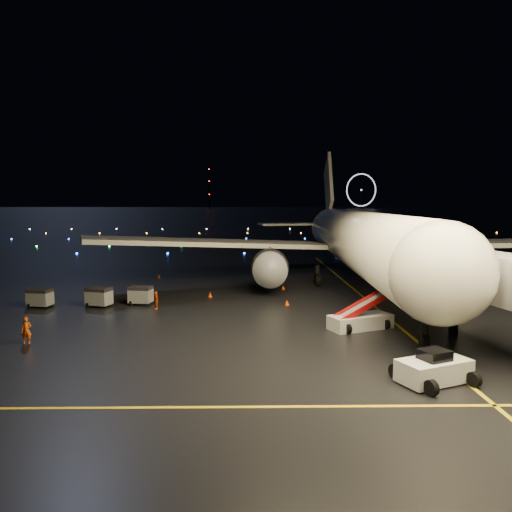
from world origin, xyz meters
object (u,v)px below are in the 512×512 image
object	(u,v)px
pushback_tug	(434,366)
baggage_cart_1	(141,295)
belt_loader	(361,306)
crew_c	(156,300)
airliner	(354,208)
crew_a	(26,330)
baggage_cart_0	(99,297)
baggage_cart_2	(40,298)

from	to	relation	value
pushback_tug	baggage_cart_1	size ratio (longest dim) A/B	1.87
belt_loader	baggage_cart_1	xyz separation A→B (m)	(-19.25, 9.66, -0.89)
crew_c	airliner	bearing A→B (deg)	100.68
crew_a	baggage_cart_0	distance (m)	12.46
airliner	baggage_cart_2	xyz separation A→B (m)	(-32.59, -13.92, -8.32)
belt_loader	baggage_cart_1	world-z (taller)	belt_loader
baggage_cart_0	baggage_cart_2	xyz separation A→B (m)	(-5.50, -0.15, -0.05)
crew_a	crew_c	world-z (taller)	crew_a
airliner	baggage_cart_2	distance (m)	36.40
pushback_tug	belt_loader	distance (m)	11.91
belt_loader	crew_c	distance (m)	18.97
belt_loader	baggage_cart_1	bearing A→B (deg)	131.03
airliner	baggage_cart_1	world-z (taller)	airliner
crew_a	baggage_cart_2	bearing A→B (deg)	100.14
baggage_cart_0	baggage_cart_1	size ratio (longest dim) A/B	1.04
crew_c	baggage_cart_0	distance (m)	5.71
pushback_tug	crew_c	xyz separation A→B (m)	(-18.79, 19.35, -0.11)
belt_loader	baggage_cart_1	distance (m)	21.56
pushback_tug	crew_c	distance (m)	26.97
airliner	baggage_cart_1	distance (m)	27.87
airliner	crew_a	world-z (taller)	airliner
baggage_cart_1	crew_a	bearing A→B (deg)	-99.88
crew_a	baggage_cart_0	bearing A→B (deg)	75.14
crew_a	crew_c	distance (m)	13.30
crew_c	baggage_cart_2	distance (m)	11.15
baggage_cart_0	baggage_cart_1	distance (m)	3.87
belt_loader	crew_c	world-z (taller)	belt_loader
baggage_cart_1	belt_loader	bearing A→B (deg)	-15.60
crew_c	baggage_cart_1	distance (m)	2.82
belt_loader	baggage_cart_0	bearing A→B (deg)	137.08
airliner	crew_a	size ratio (longest dim) A/B	34.09
baggage_cart_1	baggage_cart_2	distance (m)	9.31
airliner	baggage_cart_0	world-z (taller)	airliner
baggage_cart_1	baggage_cart_2	xyz separation A→B (m)	(-9.23, -1.18, -0.01)
belt_loader	crew_a	bearing A→B (deg)	166.41
airliner	crew_c	world-z (taller)	airliner
airliner	crew_a	distance (m)	39.53
pushback_tug	baggage_cart_2	bearing A→B (deg)	122.51
crew_c	baggage_cart_0	bearing A→B (deg)	-124.88
pushback_tug	belt_loader	bearing A→B (deg)	73.48
crew_c	baggage_cart_2	world-z (taller)	baggage_cart_2
pushback_tug	crew_a	bearing A→B (deg)	139.33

